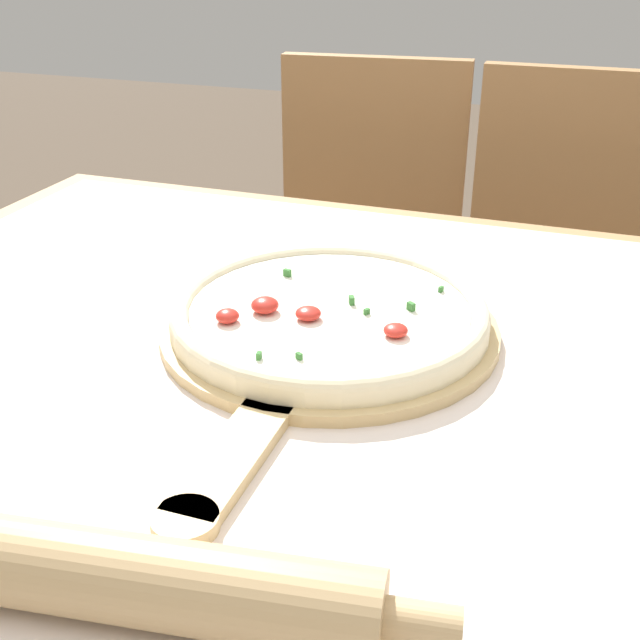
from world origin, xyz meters
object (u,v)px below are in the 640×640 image
object	(u,v)px
pizza	(329,312)
chair_right	(559,278)
rolling_pin	(82,571)
pizza_peel	(324,336)
chair_left	(363,253)

from	to	relation	value
pizza	chair_right	size ratio (longest dim) A/B	0.36
rolling_pin	chair_right	world-z (taller)	chair_right
pizza_peel	chair_right	bearing A→B (deg)	75.85
pizza_peel	chair_left	bearing A→B (deg)	103.42
pizza_peel	rolling_pin	world-z (taller)	rolling_pin
pizza	rolling_pin	size ratio (longest dim) A/B	0.71
pizza_peel	chair_left	size ratio (longest dim) A/B	0.57
pizza	rolling_pin	distance (m)	0.40
pizza	chair_left	distance (m)	0.85
rolling_pin	chair_left	distance (m)	1.23
chair_left	chair_right	bearing A→B (deg)	-5.66
pizza_peel	rolling_pin	xyz separation A→B (m)	(-0.03, -0.38, 0.02)
rolling_pin	pizza_peel	bearing A→B (deg)	86.24
pizza_peel	chair_right	xyz separation A→B (m)	(0.20, 0.80, -0.24)
rolling_pin	chair_left	world-z (taller)	chair_left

